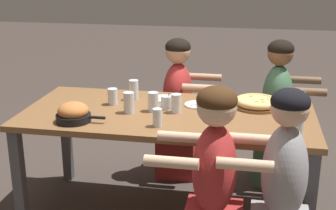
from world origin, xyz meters
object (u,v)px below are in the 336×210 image
object	(u,v)px
drinking_glass_g	(296,130)
diner_far_right	(276,118)
cocktail_glass_blue	(166,103)
drinking_glass_b	(129,103)
diner_far_center	(178,113)
skillet_bowl	(73,113)
diner_near_right	(281,204)
drinking_glass_f	(153,103)
empty_plate_a	(165,99)
drinking_glass_d	(299,103)
drinking_glass_i	(213,108)
drinking_glass_e	(113,98)
drinking_glass_h	(157,119)
diner_near_midright	(213,197)
drinking_glass_j	(176,104)
empty_plate_b	(198,105)
drinking_glass_c	(134,91)
pizza_board_main	(257,103)
drinking_glass_a	(297,99)

from	to	relation	value
drinking_glass_g	diner_far_right	bearing A→B (deg)	93.46
cocktail_glass_blue	diner_far_right	world-z (taller)	diner_far_right
drinking_glass_b	diner_far_center	xyz separation A→B (m)	(0.22, 0.75, -0.31)
skillet_bowl	diner_near_right	world-z (taller)	diner_near_right
drinking_glass_f	skillet_bowl	bearing A→B (deg)	-147.10
empty_plate_a	drinking_glass_d	world-z (taller)	drinking_glass_d
drinking_glass_i	diner_far_center	world-z (taller)	diner_far_center
drinking_glass_e	skillet_bowl	bearing A→B (deg)	-110.39
empty_plate_a	drinking_glass_h	xyz separation A→B (m)	(0.06, -0.56, 0.04)
skillet_bowl	diner_far_right	distance (m)	1.68
empty_plate_a	diner_near_midright	xyz separation A→B (m)	(0.46, -0.96, -0.24)
skillet_bowl	drinking_glass_j	size ratio (longest dim) A/B	2.51
skillet_bowl	drinking_glass_h	world-z (taller)	skillet_bowl
skillet_bowl	drinking_glass_i	size ratio (longest dim) A/B	2.58
skillet_bowl	empty_plate_b	world-z (taller)	skillet_bowl
skillet_bowl	drinking_glass_c	world-z (taller)	drinking_glass_c
drinking_glass_e	diner_near_midright	distance (m)	1.15
drinking_glass_d	drinking_glass_f	bearing A→B (deg)	-170.14
empty_plate_b	skillet_bowl	bearing A→B (deg)	-147.78
skillet_bowl	drinking_glass_d	distance (m)	1.52
empty_plate_a	drinking_glass_g	distance (m)	1.09
diner_near_right	diner_near_midright	world-z (taller)	diner_near_right
pizza_board_main	diner_near_midright	size ratio (longest dim) A/B	0.27
drinking_glass_d	drinking_glass_a	bearing A→B (deg)	89.93
drinking_glass_e	drinking_glass_i	size ratio (longest dim) A/B	0.93
drinking_glass_d	diner_far_center	distance (m)	1.10
empty_plate_a	drinking_glass_b	xyz separation A→B (m)	(-0.18, -0.34, 0.06)
empty_plate_a	drinking_glass_f	size ratio (longest dim) A/B	1.37
drinking_glass_h	drinking_glass_i	size ratio (longest dim) A/B	0.92
drinking_glass_i	empty_plate_b	bearing A→B (deg)	121.87
diner_far_right	empty_plate_a	bearing A→B (deg)	-64.05
drinking_glass_h	cocktail_glass_blue	bearing A→B (deg)	91.45
drinking_glass_e	diner_near_right	bearing A→B (deg)	-33.74
drinking_glass_a	diner_near_midright	world-z (taller)	diner_near_midright
pizza_board_main	drinking_glass_a	xyz separation A→B (m)	(0.28, 0.10, 0.01)
drinking_glass_g	drinking_glass_h	world-z (taller)	drinking_glass_g
drinking_glass_c	drinking_glass_i	size ratio (longest dim) A/B	1.19
cocktail_glass_blue	diner_near_right	xyz separation A→B (m)	(0.77, -0.75, -0.29)
drinking_glass_e	diner_far_right	world-z (taller)	diner_far_right
empty_plate_a	drinking_glass_c	xyz separation A→B (m)	(-0.22, -0.05, 0.06)
drinking_glass_d	pizza_board_main	bearing A→B (deg)	170.82
drinking_glass_a	drinking_glass_g	size ratio (longest dim) A/B	0.90
empty_plate_a	diner_near_midright	size ratio (longest dim) A/B	0.15
drinking_glass_h	diner_far_right	bearing A→B (deg)	51.27
pizza_board_main	drinking_glass_d	world-z (taller)	drinking_glass_d
empty_plate_b	diner_near_right	world-z (taller)	diner_near_right
pizza_board_main	drinking_glass_c	size ratio (longest dim) A/B	2.17
skillet_bowl	empty_plate_b	bearing A→B (deg)	32.22
diner_near_right	drinking_glass_a	bearing A→B (deg)	-7.58
empty_plate_a	drinking_glass_g	size ratio (longest dim) A/B	1.54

